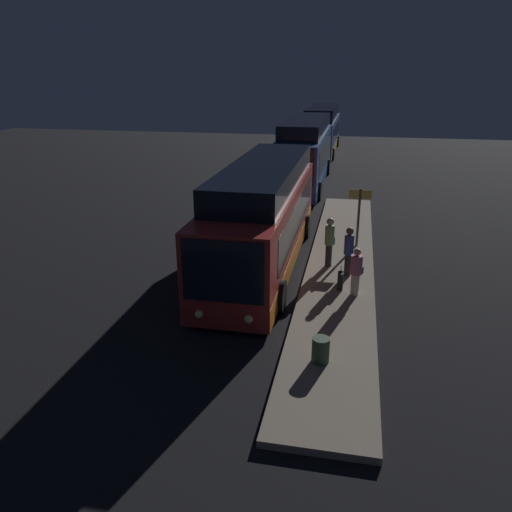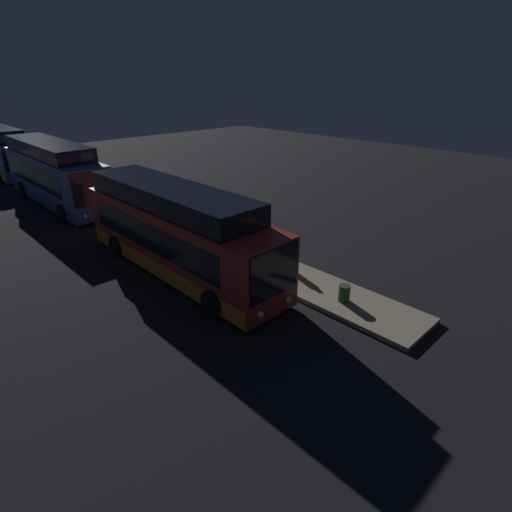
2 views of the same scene
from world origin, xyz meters
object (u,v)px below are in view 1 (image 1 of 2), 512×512
Objects in this scene: passenger_boarding at (349,249)px; sign_post at (359,209)px; bus_third at (322,132)px; passenger_waiting at (356,270)px; suitcase at (340,281)px; trash_bin at (321,350)px; bus_second at (305,155)px; bus_lead at (263,220)px; passenger_with_bags at (329,240)px.

sign_post is at bearing 166.13° from passenger_boarding.
bus_third is 31.11m from passenger_waiting.
passenger_boarding is at bearing 118.73° from passenger_waiting.
trash_bin is (4.56, -0.29, 0.04)m from suitcase.
bus_third is at bearing -174.33° from suitcase.
trash_bin is (21.20, 2.74, -1.35)m from bus_second.
passenger_boarding is at bearing 6.27° from bus_third.
bus_third is at bearing -180.00° from bus_lead.
passenger_waiting is at bearing 1.39° from passenger_boarding.
bus_second reaches higher than passenger_with_bags.
passenger_with_bags is at bearing 131.20° from passenger_waiting.
bus_second is 16.97m from suitcase.
bus_second is at bearing 109.41° from passenger_with_bags.
bus_lead reaches higher than passenger_boarding.
passenger_waiting is (1.55, 0.28, -0.14)m from passenger_boarding.
bus_lead is 7.34× the size of passenger_waiting.
bus_lead is 4.16m from sign_post.
bus_third is 6.85× the size of passenger_with_bags.
trash_bin is at bearing 21.82° from bus_lead.
passenger_with_bags is (-0.81, -0.71, 0.03)m from passenger_boarding.
bus_lead is 4.86× the size of sign_post.
bus_second is 6.47× the size of passenger_with_bags.
bus_lead is 0.92× the size of bus_third.
bus_second reaches higher than passenger_boarding.
passenger_with_bags is at bearing 83.16° from bus_lead.
bus_lead is 14.35m from bus_second.
suitcase is 4.56m from trash_bin.
passenger_boarding is (15.46, 3.23, -0.70)m from bus_second.
passenger_boarding is at bearing -4.85° from sign_post.
bus_third reaches higher than passenger_with_bags.
passenger_waiting is 2.57m from passenger_with_bags.
bus_third is 28.65m from passenger_with_bags.
bus_second reaches higher than bus_third.
suitcase is 0.34× the size of sign_post.
bus_third is 19.30× the size of trash_bin.
suitcase is at bearing 160.76° from passenger_waiting.
trash_bin is at bearing 4.47° from bus_third.
bus_lead is at bearing 0.00° from bus_second.
sign_post reaches higher than suitcase.
bus_third is 29.53m from passenger_boarding.
suitcase is at bearing 10.32° from bus_second.
suitcase is (30.53, 3.03, -1.28)m from bus_third.
passenger_with_bags is 0.77× the size of sign_post.
bus_lead is 14.38× the size of suitcase.
bus_third is (-28.24, -0.00, 0.04)m from bus_lead.
passenger_boarding is at bearing 11.78° from bus_second.
bus_second reaches higher than bus_lead.
sign_post is (-2.53, 1.00, 0.52)m from passenger_with_bags.
passenger_waiting reaches higher than trash_bin.
bus_third is 7.97× the size of passenger_waiting.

